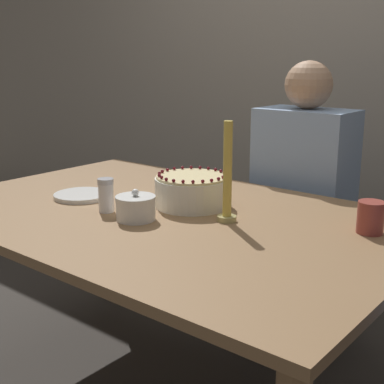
% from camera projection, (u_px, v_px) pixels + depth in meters
% --- Properties ---
extents(wall_behind, '(8.00, 0.05, 2.60)m').
position_uv_depth(wall_behind, '(346.00, 47.00, 2.74)').
color(wall_behind, '#ADA393').
rests_on(wall_behind, ground_plane).
extents(dining_table, '(1.66, 1.08, 0.74)m').
position_uv_depth(dining_table, '(164.00, 237.00, 1.85)').
color(dining_table, '#936D47').
rests_on(dining_table, ground_plane).
extents(cake, '(0.26, 0.26, 0.12)m').
position_uv_depth(cake, '(192.00, 191.00, 1.88)').
color(cake, white).
rests_on(cake, dining_table).
extents(sugar_bowl, '(0.13, 0.13, 0.10)m').
position_uv_depth(sugar_bowl, '(136.00, 208.00, 1.73)').
color(sugar_bowl, white).
rests_on(sugar_bowl, dining_table).
extents(sugar_shaker, '(0.05, 0.05, 0.12)m').
position_uv_depth(sugar_shaker, '(106.00, 195.00, 1.81)').
color(sugar_shaker, white).
rests_on(sugar_shaker, dining_table).
extents(plate_stack, '(0.21, 0.21, 0.02)m').
position_uv_depth(plate_stack, '(82.00, 195.00, 2.01)').
color(plate_stack, white).
rests_on(plate_stack, dining_table).
extents(candle, '(0.06, 0.06, 0.32)m').
position_uv_depth(candle, '(227.00, 180.00, 1.69)').
color(candle, tan).
rests_on(candle, dining_table).
extents(cup, '(0.08, 0.08, 0.10)m').
position_uv_depth(cup, '(371.00, 217.00, 1.60)').
color(cup, '#993D33').
rests_on(cup, dining_table).
extents(person_man_blue_shirt, '(0.40, 0.34, 1.24)m').
position_uv_depth(person_man_blue_shirt, '(301.00, 224.00, 2.35)').
color(person_man_blue_shirt, '#2D2D38').
rests_on(person_man_blue_shirt, ground_plane).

